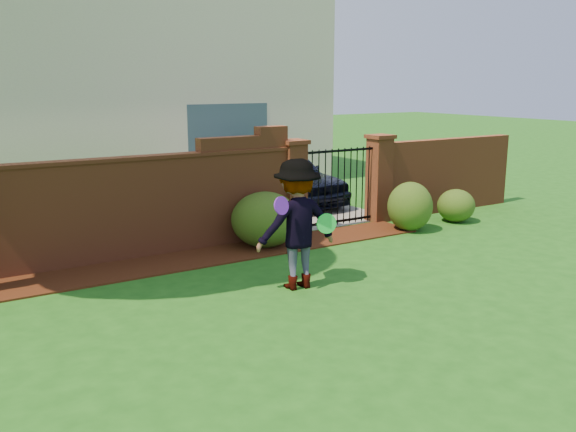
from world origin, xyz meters
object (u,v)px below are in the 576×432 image
car (289,177)px  frisbee_purple (281,206)px  man (298,225)px  frisbee_green (326,223)px

car → frisbee_purple: bearing=-126.4°
man → frisbee_green: man is taller
car → man: (-3.26, -5.46, 0.28)m
car → man: man is taller
car → frisbee_green: 6.41m
frisbee_purple → frisbee_green: (0.75, -0.02, -0.34)m
frisbee_purple → frisbee_green: size_ratio=0.87×
man → car: bearing=-114.6°
car → frisbee_purple: frisbee_purple is taller
frisbee_green → car: bearing=62.9°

